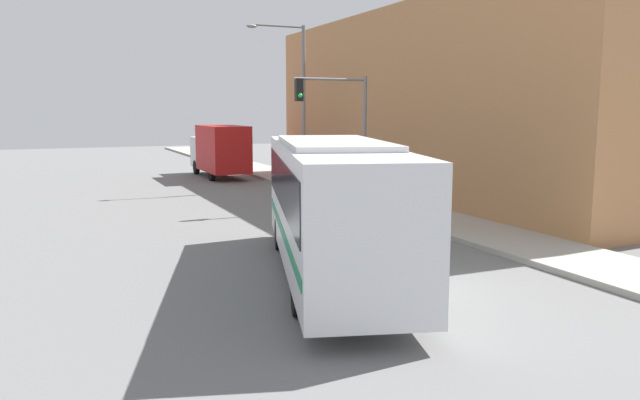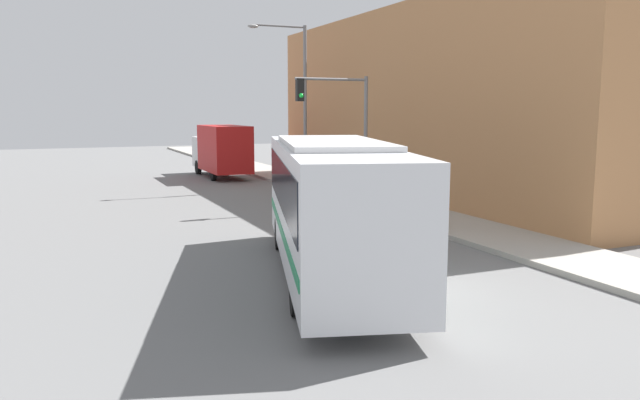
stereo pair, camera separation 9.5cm
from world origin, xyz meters
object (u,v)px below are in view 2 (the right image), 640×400
delivery_truck (221,149)px  fire_hydrant (443,216)px  pedestrian_near_corner (350,175)px  street_lamp (298,92)px  parking_meter (407,194)px  city_bus (331,199)px  traffic_light_pole (342,117)px

delivery_truck → fire_hydrant: (2.50, -19.93, -1.16)m
delivery_truck → pedestrian_near_corner: bearing=-73.8°
delivery_truck → fire_hydrant: 20.12m
fire_hydrant → street_lamp: 13.78m
parking_meter → street_lamp: bearing=90.8°
street_lamp → delivery_truck: bearing=108.7°
delivery_truck → parking_meter: 17.77m
city_bus → fire_hydrant: size_ratio=13.64×
city_bus → delivery_truck: size_ratio=1.57×
city_bus → pedestrian_near_corner: city_bus is taller
street_lamp → city_bus: bearing=-108.9°
delivery_truck → parking_meter: delivery_truck is taller
fire_hydrant → traffic_light_pole: (-0.96, 5.98, 3.29)m
city_bus → street_lamp: (5.74, 16.74, 3.11)m
traffic_light_pole → street_lamp: street_lamp is taller
delivery_truck → traffic_light_pole: bearing=-83.7°
street_lamp → traffic_light_pole: bearing=-96.6°
street_lamp → parking_meter: bearing=-89.2°
city_bus → delivery_truck: (3.40, 23.65, -0.24)m
delivery_truck → fire_hydrant: bearing=-82.9°
city_bus → street_lamp: size_ratio=1.30×
city_bus → traffic_light_pole: 11.05m
city_bus → traffic_light_pole: size_ratio=2.00×
delivery_truck → traffic_light_pole: 14.19m
city_bus → delivery_truck: city_bus is taller
parking_meter → pedestrian_near_corner: 6.40m
delivery_truck → pedestrian_near_corner: 11.71m
delivery_truck → traffic_light_pole: (1.53, -13.94, 2.12)m
traffic_light_pole → street_lamp: size_ratio=0.65×
delivery_truck → fire_hydrant: delivery_truck is taller
traffic_light_pole → pedestrian_near_corner: size_ratio=2.99×
city_bus → traffic_light_pole: bearing=79.7°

